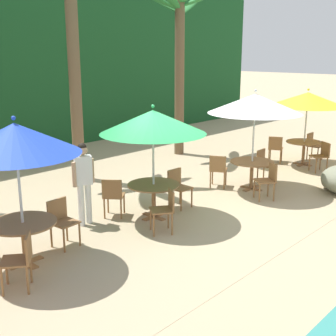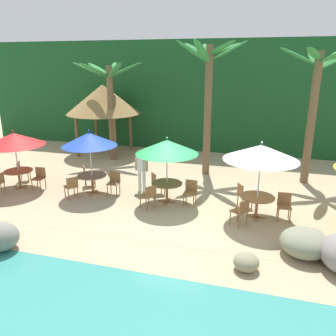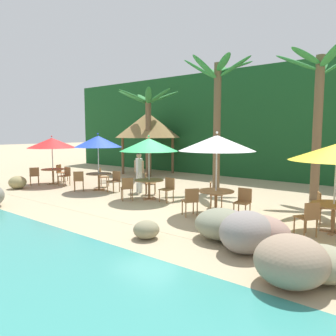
# 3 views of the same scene
# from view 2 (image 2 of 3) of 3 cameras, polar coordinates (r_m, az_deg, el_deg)

# --- Properties ---
(ground_plane) EXTENTS (120.00, 120.00, 0.00)m
(ground_plane) POSITION_cam_2_polar(r_m,az_deg,el_deg) (11.96, 1.22, -6.49)
(ground_plane) COLOR tan
(terrace_deck) EXTENTS (18.00, 5.20, 0.01)m
(terrace_deck) POSITION_cam_2_polar(r_m,az_deg,el_deg) (11.96, 1.22, -6.47)
(terrace_deck) COLOR tan
(terrace_deck) RESTS_ON ground
(foliage_backdrop) EXTENTS (28.00, 2.40, 6.00)m
(foliage_backdrop) POSITION_cam_2_polar(r_m,az_deg,el_deg) (19.86, 8.07, 11.93)
(foliage_backdrop) COLOR #194C23
(foliage_backdrop) RESTS_ON ground
(rock_seawall) EXTENTS (17.09, 3.18, 0.88)m
(rock_seawall) POSITION_cam_2_polar(r_m,az_deg,el_deg) (8.98, 14.06, -13.05)
(rock_seawall) COLOR #978B5A
(rock_seawall) RESTS_ON ground
(umbrella_red) EXTENTS (2.30, 2.30, 2.36)m
(umbrella_red) POSITION_cam_2_polar(r_m,az_deg,el_deg) (14.35, -24.51, 4.44)
(umbrella_red) COLOR silver
(umbrella_red) RESTS_ON ground
(dining_table_red) EXTENTS (1.10, 1.10, 0.74)m
(dining_table_red) POSITION_cam_2_polar(r_m,az_deg,el_deg) (14.69, -23.83, -0.85)
(dining_table_red) COLOR olive
(dining_table_red) RESTS_ON ground
(chair_red_seaward) EXTENTS (0.44, 0.45, 0.87)m
(chair_red_seaward) POSITION_cam_2_polar(r_m,az_deg,el_deg) (14.31, -20.82, -1.38)
(chair_red_seaward) COLOR olive
(chair_red_seaward) RESTS_ON ground
(chair_red_inland) EXTENTS (0.57, 0.56, 0.87)m
(chair_red_inland) POSITION_cam_2_polar(r_m,az_deg,el_deg) (15.53, -23.41, -0.25)
(chair_red_inland) COLOR olive
(chair_red_inland) RESTS_ON ground
(umbrella_blue) EXTENTS (2.04, 2.04, 2.49)m
(umbrella_blue) POSITION_cam_2_polar(r_m,az_deg,el_deg) (12.83, -13.11, 4.73)
(umbrella_blue) COLOR silver
(umbrella_blue) RESTS_ON ground
(dining_table_blue) EXTENTS (1.10, 1.10, 0.74)m
(dining_table_blue) POSITION_cam_2_polar(r_m,az_deg,el_deg) (13.23, -12.66, -1.67)
(dining_table_blue) COLOR olive
(dining_table_blue) RESTS_ON ground
(chair_blue_seaward) EXTENTS (0.45, 0.46, 0.87)m
(chair_blue_seaward) POSITION_cam_2_polar(r_m,az_deg,el_deg) (13.03, -9.05, -2.23)
(chair_blue_seaward) COLOR olive
(chair_blue_seaward) RESTS_ON ground
(chair_blue_inland) EXTENTS (0.59, 0.59, 0.87)m
(chair_blue_inland) POSITION_cam_2_polar(r_m,az_deg,el_deg) (14.06, -13.43, -1.02)
(chair_blue_inland) COLOR olive
(chair_blue_inland) RESTS_ON ground
(chair_blue_left) EXTENTS (0.60, 0.59, 0.87)m
(chair_blue_left) POSITION_cam_2_polar(r_m,az_deg,el_deg) (12.90, -15.92, -2.91)
(chair_blue_left) COLOR olive
(chair_blue_left) RESTS_ON ground
(umbrella_green) EXTENTS (2.19, 2.19, 2.41)m
(umbrella_green) POSITION_cam_2_polar(r_m,az_deg,el_deg) (11.65, -0.20, 3.57)
(umbrella_green) COLOR silver
(umbrella_green) RESTS_ON ground
(dining_table_green) EXTENTS (1.10, 1.10, 0.74)m
(dining_table_green) POSITION_cam_2_polar(r_m,az_deg,el_deg) (12.08, -0.19, -3.09)
(dining_table_green) COLOR olive
(dining_table_green) RESTS_ON ground
(chair_green_seaward) EXTENTS (0.43, 0.44, 0.87)m
(chair_green_seaward) POSITION_cam_2_polar(r_m,az_deg,el_deg) (11.99, 3.83, -3.81)
(chair_green_seaward) COLOR olive
(chair_green_seaward) RESTS_ON ground
(chair_green_inland) EXTENTS (0.60, 0.59, 0.87)m
(chair_green_inland) POSITION_cam_2_polar(r_m,az_deg,el_deg) (12.83, -1.97, -2.33)
(chair_green_inland) COLOR olive
(chair_green_inland) RESTS_ON ground
(chair_green_left) EXTENTS (0.59, 0.59, 0.87)m
(chair_green_left) POSITION_cam_2_polar(r_m,az_deg,el_deg) (11.58, -3.22, -4.59)
(chair_green_left) COLOR olive
(chair_green_left) RESTS_ON ground
(umbrella_white) EXTENTS (2.33, 2.33, 2.55)m
(umbrella_white) POSITION_cam_2_polar(r_m,az_deg,el_deg) (10.77, 15.41, 2.54)
(umbrella_white) COLOR silver
(umbrella_white) RESTS_ON ground
(dining_table_white) EXTENTS (1.10, 1.10, 0.74)m
(dining_table_white) POSITION_cam_2_polar(r_m,az_deg,el_deg) (11.27, 14.76, -5.25)
(dining_table_white) COLOR olive
(dining_table_white) RESTS_ON ground
(chair_white_seaward) EXTENTS (0.45, 0.45, 0.87)m
(chair_white_seaward) POSITION_cam_2_polar(r_m,az_deg,el_deg) (11.47, 18.97, -5.79)
(chair_white_seaward) COLOR olive
(chair_white_seaward) RESTS_ON ground
(chair_white_inland) EXTENTS (0.58, 0.57, 0.87)m
(chair_white_inland) POSITION_cam_2_polar(r_m,az_deg,el_deg) (11.97, 12.48, -4.25)
(chair_white_inland) COLOR olive
(chair_white_inland) RESTS_ON ground
(chair_white_left) EXTENTS (0.59, 0.59, 0.87)m
(chair_white_left) POSITION_cam_2_polar(r_m,az_deg,el_deg) (10.64, 12.22, -7.04)
(chair_white_left) COLOR olive
(chair_white_left) RESTS_ON ground
(palm_tree_nearest) EXTENTS (3.37, 3.37, 4.88)m
(palm_tree_nearest) POSITION_cam_2_polar(r_m,az_deg,el_deg) (17.36, -9.72, 12.65)
(palm_tree_nearest) COLOR brown
(palm_tree_nearest) RESTS_ON ground
(palm_tree_second) EXTENTS (2.89, 3.03, 5.71)m
(palm_tree_second) POSITION_cam_2_polar(r_m,az_deg,el_deg) (14.75, 6.91, 13.76)
(palm_tree_second) COLOR brown
(palm_tree_second) RESTS_ON ground
(palm_tree_third) EXTENTS (3.07, 3.09, 5.44)m
(palm_tree_third) POSITION_cam_2_polar(r_m,az_deg,el_deg) (14.69, 23.49, 11.82)
(palm_tree_third) COLOR brown
(palm_tree_third) RESTS_ON ground
(palapa_hut) EXTENTS (3.92, 3.92, 3.71)m
(palapa_hut) POSITION_cam_2_polar(r_m,az_deg,el_deg) (18.66, -10.90, 11.26)
(palapa_hut) COLOR brown
(palapa_hut) RESTS_ON ground
(waiter_in_white) EXTENTS (0.52, 0.34, 1.70)m
(waiter_in_white) POSITION_cam_2_polar(r_m,az_deg,el_deg) (13.01, -4.48, 0.10)
(waiter_in_white) COLOR white
(waiter_in_white) RESTS_ON ground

